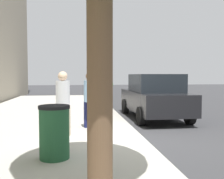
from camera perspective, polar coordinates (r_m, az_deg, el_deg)
name	(u,v)px	position (r m, az deg, el deg)	size (l,w,h in m)	color
ground_plane	(141,140)	(6.98, 6.50, -11.16)	(80.00, 80.00, 0.00)	#38383A
sidewalk_slab	(24,142)	(6.89, -18.95, -10.86)	(28.00, 6.00, 0.15)	#B7B2A8
parking_meter	(110,94)	(7.91, -0.39, -0.89)	(0.36, 0.12, 1.41)	gray
pedestrian_at_meter	(90,96)	(7.61, -4.90, -1.41)	(0.45, 0.36, 1.67)	#191E4C
pedestrian_bystander	(63,98)	(6.92, -10.83, -1.87)	(0.42, 0.40, 1.68)	tan
parked_sedan_near	(154,96)	(10.36, 9.29, -1.48)	(4.41, 1.99, 1.77)	black
traffic_signal	(89,63)	(17.24, -5.04, 5.97)	(0.24, 0.44, 3.60)	black
trash_bin	(54,132)	(5.04, -12.66, -9.14)	(0.59, 0.59, 1.01)	#1E4C2D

